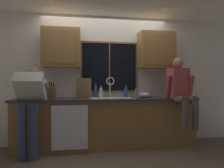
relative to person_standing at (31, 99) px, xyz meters
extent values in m
cube|color=silver|center=(1.30, 0.64, 0.34)|extent=(5.70, 0.12, 2.55)
cylinder|color=#FFEAB2|center=(0.31, -0.02, 1.61)|extent=(0.14, 0.14, 0.01)
cylinder|color=#FFEAB2|center=(2.29, -0.02, 1.61)|extent=(0.14, 0.14, 0.01)
cube|color=black|center=(1.38, 0.57, 0.59)|extent=(1.10, 0.02, 0.95)
cube|color=brown|center=(1.38, 0.56, 1.08)|extent=(1.17, 0.02, 0.04)
cube|color=brown|center=(1.38, 0.56, 0.10)|extent=(1.17, 0.02, 0.04)
cube|color=brown|center=(0.81, 0.56, 0.59)|extent=(0.04, 0.02, 0.95)
cube|color=brown|center=(1.95, 0.56, 0.59)|extent=(0.03, 0.02, 0.95)
cube|color=brown|center=(1.38, 0.56, 0.59)|extent=(0.02, 0.02, 0.95)
cube|color=olive|center=(1.30, 0.29, -0.49)|extent=(3.30, 0.58, 0.88)
cube|color=#38383D|center=(1.30, 0.27, -0.03)|extent=(3.36, 0.62, 0.04)
cube|color=white|center=(0.63, -0.03, -0.48)|extent=(0.60, 0.02, 0.74)
cube|color=#9E703D|center=(0.45, 0.42, 0.93)|extent=(0.70, 0.33, 0.72)
cube|color=olive|center=(0.45, 0.24, 0.93)|extent=(0.62, 0.01, 0.62)
sphere|color=#B2B2B7|center=(0.66, 0.24, 0.70)|extent=(0.02, 0.02, 0.02)
cube|color=#9E703D|center=(2.31, 0.42, 0.93)|extent=(0.70, 0.33, 0.72)
cube|color=olive|center=(2.31, 0.24, 0.93)|extent=(0.62, 0.01, 0.62)
sphere|color=#B2B2B7|center=(2.52, 0.24, 0.70)|extent=(0.02, 0.02, 0.02)
cube|color=white|center=(1.38, 0.28, -0.02)|extent=(0.80, 0.46, 0.02)
cube|color=beige|center=(1.18, 0.28, -0.12)|extent=(0.36, 0.42, 0.20)
cube|color=beige|center=(1.58, 0.28, -0.12)|extent=(0.36, 0.42, 0.20)
cube|color=white|center=(1.38, 0.28, -0.12)|extent=(0.04, 0.42, 0.20)
cylinder|color=silver|center=(1.38, 0.50, 0.14)|extent=(0.03, 0.03, 0.30)
torus|color=silver|center=(1.38, 0.44, 0.31)|extent=(0.16, 0.02, 0.16)
cylinder|color=silver|center=(1.46, 0.50, 0.04)|extent=(0.03, 0.03, 0.09)
cylinder|color=#384260|center=(-0.08, -0.18, -0.49)|extent=(0.13, 0.13, 0.88)
cylinder|color=#384260|center=(0.09, -0.18, -0.49)|extent=(0.13, 0.13, 0.88)
cube|color=beige|center=(0.00, 0.02, 0.16)|extent=(0.44, 0.56, 0.57)
sphere|color=#A57A5B|center=(0.00, 0.29, 0.45)|extent=(0.21, 0.21, 0.21)
cylinder|color=beige|center=(-0.22, 0.20, 0.21)|extent=(0.09, 0.52, 0.26)
cylinder|color=beige|center=(0.22, 0.20, 0.21)|extent=(0.09, 0.52, 0.26)
cylinder|color=#595147|center=(2.54, -0.11, -0.03)|extent=(0.14, 0.43, 0.16)
cylinder|color=#595147|center=(2.72, -0.11, -0.03)|extent=(0.14, 0.43, 0.16)
cylinder|color=#595147|center=(2.54, -0.33, -0.28)|extent=(0.11, 0.11, 0.46)
cylinder|color=#595147|center=(2.72, -0.33, -0.28)|extent=(0.11, 0.11, 0.46)
cube|color=#B24C4C|center=(2.63, 0.11, 0.27)|extent=(0.44, 0.30, 0.56)
sphere|color=#A57A5B|center=(2.63, 0.11, 0.65)|extent=(0.20, 0.20, 0.20)
cylinder|color=#B24C4C|center=(2.40, 0.06, 0.19)|extent=(0.08, 0.20, 0.47)
cylinder|color=#B24C4C|center=(2.86, 0.06, 0.19)|extent=(0.08, 0.20, 0.47)
cube|color=brown|center=(0.30, 0.30, 0.09)|extent=(0.12, 0.18, 0.25)
cylinder|color=black|center=(0.26, 0.24, 0.24)|extent=(0.02, 0.05, 0.09)
cylinder|color=black|center=(0.30, 0.24, 0.24)|extent=(0.02, 0.04, 0.08)
cylinder|color=black|center=(0.33, 0.25, 0.23)|extent=(0.02, 0.04, 0.06)
cube|color=#997047|center=(0.88, 0.49, 0.17)|extent=(0.27, 0.10, 0.38)
ellipsoid|color=#B7B7BC|center=(2.02, 0.24, 0.04)|extent=(0.22, 0.22, 0.11)
cylinder|color=#668CCC|center=(1.79, 0.07, 0.06)|extent=(0.06, 0.06, 0.14)
cylinder|color=silver|center=(1.79, 0.07, 0.15)|extent=(0.02, 0.02, 0.04)
cylinder|color=silver|center=(1.79, 0.05, 0.18)|extent=(0.01, 0.04, 0.01)
cylinder|color=#334C8C|center=(1.70, 0.46, 0.09)|extent=(0.07, 0.07, 0.20)
cylinder|color=navy|center=(1.70, 0.46, 0.21)|extent=(0.03, 0.03, 0.05)
cylinder|color=black|center=(1.70, 0.46, 0.24)|extent=(0.03, 0.03, 0.01)
cylinder|color=silver|center=(1.20, 0.44, 0.07)|extent=(0.07, 0.07, 0.18)
cylinder|color=#B3AFA7|center=(1.20, 0.44, 0.18)|extent=(0.03, 0.03, 0.04)
cylinder|color=black|center=(1.20, 0.44, 0.21)|extent=(0.03, 0.03, 0.01)
cylinder|color=#334C8C|center=(1.10, 0.51, 0.10)|extent=(0.06, 0.06, 0.23)
cylinder|color=navy|center=(1.10, 0.51, 0.24)|extent=(0.03, 0.03, 0.06)
cylinder|color=black|center=(1.10, 0.51, 0.28)|extent=(0.03, 0.03, 0.01)
camera|label=1|loc=(0.82, -3.45, 0.27)|focal=32.23mm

